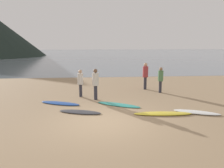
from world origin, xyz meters
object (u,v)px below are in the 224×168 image
at_px(person_1, 161,78).
at_px(person_2, 80,81).
at_px(person_0, 145,74).
at_px(surfboard_0, 60,103).
at_px(surfboard_4, 197,112).
at_px(person_3, 95,82).
at_px(surfboard_3, 163,114).
at_px(surfboard_1, 80,112).
at_px(surfboard_2, 118,105).

xyz_separation_m(person_1, person_2, (-4.83, -0.65, -0.01)).
distance_m(person_0, person_1, 1.30).
xyz_separation_m(person_0, person_2, (-4.15, -1.76, -0.12)).
bearing_deg(surfboard_0, person_0, 55.60).
bearing_deg(surfboard_4, person_3, 172.98).
relative_size(person_0, person_1, 1.12).
bearing_deg(person_1, person_2, -78.15).
bearing_deg(surfboard_3, surfboard_1, 174.82).
bearing_deg(surfboard_0, surfboard_2, 13.50).
height_order(surfboard_3, person_2, person_2).
relative_size(surfboard_1, person_3, 1.14).
bearing_deg(surfboard_1, person_2, 110.55).
relative_size(surfboard_4, person_1, 1.24).
distance_m(surfboard_0, person_3, 2.15).
bearing_deg(person_0, surfboard_3, -102.32).
bearing_deg(surfboard_2, person_1, 73.37).
bearing_deg(person_3, surfboard_2, 66.46).
distance_m(surfboard_0, surfboard_3, 5.07).
distance_m(surfboard_1, surfboard_2, 2.09).
height_order(surfboard_0, surfboard_3, surfboard_3).
bearing_deg(surfboard_4, surfboard_0, -173.03).
height_order(surfboard_2, person_3, person_3).
relative_size(person_0, person_2, 1.13).
bearing_deg(surfboard_1, surfboard_0, 143.22).
distance_m(surfboard_0, person_0, 6.11).
relative_size(surfboard_1, surfboard_3, 0.77).
xyz_separation_m(surfboard_2, surfboard_3, (1.72, -1.61, 0.01)).
bearing_deg(surfboard_2, surfboard_0, -158.52).
height_order(surfboard_0, person_2, person_2).
distance_m(surfboard_3, person_1, 4.47).
bearing_deg(person_2, person_0, -84.91).
relative_size(surfboard_1, person_1, 1.22).
height_order(surfboard_4, person_2, person_2).
height_order(surfboard_1, person_1, person_1).
bearing_deg(person_2, person_1, -100.20).
relative_size(surfboard_2, person_3, 1.36).
height_order(surfboard_0, surfboard_2, surfboard_0).
relative_size(surfboard_1, person_0, 1.09).
relative_size(person_1, person_3, 0.94).
relative_size(surfboard_1, surfboard_2, 0.84).
xyz_separation_m(surfboard_4, person_0, (-1.02, 5.28, 0.99)).
distance_m(surfboard_2, person_3, 1.89).
bearing_deg(surfboard_2, surfboard_3, -11.64).
distance_m(surfboard_2, person_1, 4.00).
bearing_deg(surfboard_3, surfboard_0, 159.41).
xyz_separation_m(surfboard_1, surfboard_3, (3.53, -0.58, 0.01)).
bearing_deg(person_1, surfboard_0, -65.89).
bearing_deg(surfboard_3, person_0, 88.74).
xyz_separation_m(surfboard_3, person_2, (-3.65, 3.57, 0.87)).
xyz_separation_m(surfboard_3, person_0, (0.50, 5.32, 0.99)).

